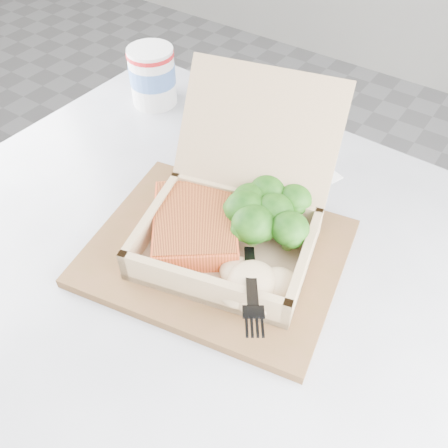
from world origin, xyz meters
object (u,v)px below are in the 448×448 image
Objects in this scene: takeout_container at (237,207)px; paper_cup at (152,75)px; serving_tray at (216,252)px; cafe_table at (181,336)px.

takeout_container is 0.36m from paper_cup.
paper_cup is at bearing 142.15° from serving_tray.
serving_tray is at bearing -37.85° from paper_cup.
takeout_container is at bearing 84.35° from serving_tray.
paper_cup is at bearing 132.93° from takeout_container.
cafe_table is at bearing -136.30° from takeout_container.
paper_cup reaches higher than serving_tray.
paper_cup is (-0.30, 0.23, 0.05)m from serving_tray.
serving_tray is at bearing 40.41° from cafe_table.
cafe_table is 0.26m from takeout_container.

